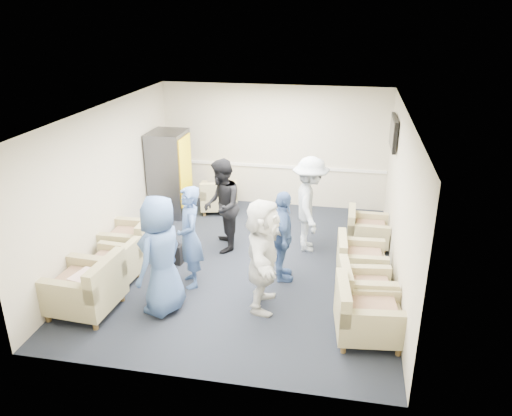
% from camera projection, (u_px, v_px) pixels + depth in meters
% --- Properties ---
extents(floor, '(6.00, 6.00, 0.00)m').
position_uv_depth(floor, '(246.00, 264.00, 8.82)').
color(floor, black).
rests_on(floor, ground).
extents(ceiling, '(6.00, 6.00, 0.00)m').
position_uv_depth(ceiling, '(245.00, 111.00, 7.81)').
color(ceiling, white).
rests_on(ceiling, back_wall).
extents(back_wall, '(5.00, 0.02, 2.70)m').
position_uv_depth(back_wall, '(274.00, 146.00, 11.05)').
color(back_wall, beige).
rests_on(back_wall, floor).
extents(front_wall, '(5.00, 0.02, 2.70)m').
position_uv_depth(front_wall, '(191.00, 283.00, 5.58)').
color(front_wall, beige).
rests_on(front_wall, floor).
extents(left_wall, '(0.02, 6.00, 2.70)m').
position_uv_depth(left_wall, '(107.00, 183.00, 8.75)').
color(left_wall, beige).
rests_on(left_wall, floor).
extents(right_wall, '(0.02, 6.00, 2.70)m').
position_uv_depth(right_wall, '(400.00, 202.00, 7.88)').
color(right_wall, beige).
rests_on(right_wall, floor).
extents(chair_rail, '(4.98, 0.04, 0.06)m').
position_uv_depth(chair_rail, '(273.00, 166.00, 11.20)').
color(chair_rail, white).
rests_on(chair_rail, back_wall).
extents(tv, '(0.10, 1.00, 0.58)m').
position_uv_depth(tv, '(394.00, 133.00, 9.27)').
color(tv, black).
rests_on(tv, right_wall).
extents(armchair_left_near, '(1.00, 1.00, 0.75)m').
position_uv_depth(armchair_left_near, '(88.00, 289.00, 7.31)').
color(armchair_left_near, '#978C61').
rests_on(armchair_left_near, floor).
extents(armchair_left_mid, '(0.83, 0.83, 0.61)m').
position_uv_depth(armchair_left_mid, '(114.00, 267.00, 8.07)').
color(armchair_left_mid, '#978C61').
rests_on(armchair_left_mid, floor).
extents(armchair_left_far, '(0.85, 0.85, 0.67)m').
position_uv_depth(armchair_left_far, '(133.00, 241.00, 8.90)').
color(armchair_left_far, '#978C61').
rests_on(armchair_left_far, floor).
extents(armchair_right_near, '(0.97, 0.97, 0.70)m').
position_uv_depth(armchair_right_near, '(364.00, 315.00, 6.74)').
color(armchair_right_near, '#978C61').
rests_on(armchair_right_near, floor).
extents(armchair_right_midnear, '(0.89, 0.89, 0.64)m').
position_uv_depth(armchair_right_midnear, '(363.00, 293.00, 7.33)').
color(armchair_right_midnear, '#978C61').
rests_on(armchair_right_midnear, floor).
extents(armchair_right_midfar, '(0.83, 0.83, 0.63)m').
position_uv_depth(armchair_right_midfar, '(358.00, 261.00, 8.24)').
color(armchair_right_midfar, '#978C61').
rests_on(armchair_right_midfar, floor).
extents(armchair_right_far, '(0.76, 0.76, 0.60)m').
position_uv_depth(armchair_right_far, '(365.00, 231.00, 9.39)').
color(armchair_right_far, '#978C61').
rests_on(armchair_right_far, floor).
extents(armchair_corner, '(0.96, 0.96, 0.63)m').
position_uv_depth(armchair_corner, '(219.00, 198.00, 10.99)').
color(armchair_corner, '#978C61').
rests_on(armchair_corner, floor).
extents(vending_machine, '(0.74, 0.86, 1.82)m').
position_uv_depth(vending_machine, '(170.00, 173.00, 10.68)').
color(vending_machine, '#48484F').
rests_on(vending_machine, floor).
extents(backpack, '(0.27, 0.21, 0.43)m').
position_uv_depth(backpack, '(176.00, 252.00, 8.77)').
color(backpack, black).
rests_on(backpack, floor).
extents(pillow, '(0.39, 0.47, 0.12)m').
position_uv_depth(pillow, '(85.00, 278.00, 7.25)').
color(pillow, silver).
rests_on(pillow, armchair_left_near).
extents(person_front_left, '(0.79, 1.00, 1.81)m').
position_uv_depth(person_front_left, '(161.00, 256.00, 7.16)').
color(person_front_left, '#3B588F').
rests_on(person_front_left, floor).
extents(person_mid_left, '(0.63, 0.73, 1.68)m').
position_uv_depth(person_mid_left, '(190.00, 237.00, 7.88)').
color(person_mid_left, '#3B588F').
rests_on(person_mid_left, floor).
extents(person_back_left, '(0.84, 0.97, 1.73)m').
position_uv_depth(person_back_left, '(222.00, 206.00, 9.05)').
color(person_back_left, black).
rests_on(person_back_left, floor).
extents(person_back_right, '(0.82, 1.23, 1.78)m').
position_uv_depth(person_back_right, '(310.00, 205.00, 9.05)').
color(person_back_right, silver).
rests_on(person_back_right, floor).
extents(person_mid_right, '(0.58, 0.97, 1.54)m').
position_uv_depth(person_mid_right, '(282.00, 237.00, 8.06)').
color(person_mid_right, '#3B588F').
rests_on(person_mid_right, floor).
extents(person_front_right, '(0.61, 1.63, 1.73)m').
position_uv_depth(person_front_right, '(263.00, 255.00, 7.26)').
color(person_front_right, silver).
rests_on(person_front_right, floor).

